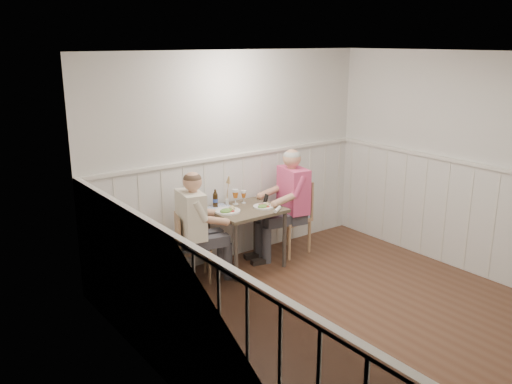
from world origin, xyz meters
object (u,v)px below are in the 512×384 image
dining_table (246,217)px  man_in_pink (290,211)px  diner_cream (195,236)px  grass_vase (227,192)px  beer_bottle (215,199)px  chair_left (189,245)px  chair_right (292,214)px

dining_table → man_in_pink: man_in_pink is taller
diner_cream → grass_vase: (0.61, 0.26, 0.36)m
man_in_pink → diner_cream: bearing=179.0°
diner_cream → dining_table: bearing=1.5°
diner_cream → beer_bottle: bearing=31.5°
man_in_pink → beer_bottle: bearing=162.0°
dining_table → diner_cream: bearing=-178.5°
dining_table → chair_left: bearing=175.0°
beer_bottle → grass_vase: bearing=-6.6°
man_in_pink → chair_left: bearing=175.6°
chair_left → grass_vase: bearing=15.0°
chair_right → chair_left: (-1.54, 0.02, -0.08)m
chair_right → diner_cream: 1.50m
dining_table → beer_bottle: 0.43m
chair_right → grass_vase: size_ratio=2.49×
diner_cream → chair_left: bearing=114.8°
man_in_pink → beer_bottle: 1.01m
grass_vase → chair_left: bearing=-165.0°
chair_left → beer_bottle: bearing=21.3°
dining_table → chair_left: 0.80m
chair_left → grass_vase: 0.83m
chair_left → diner_cream: bearing=-65.2°
beer_bottle → grass_vase: (0.16, -0.02, 0.07)m
chair_right → grass_vase: 0.99m
dining_table → grass_vase: 0.39m
beer_bottle → dining_table: bearing=-43.7°
chair_right → man_in_pink: size_ratio=0.67×
man_in_pink → grass_vase: 0.89m
chair_right → diner_cream: (-1.50, -0.06, 0.04)m
chair_right → beer_bottle: (-1.04, 0.21, 0.33)m
chair_right → diner_cream: diner_cream is taller
beer_bottle → grass_vase: grass_vase is taller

